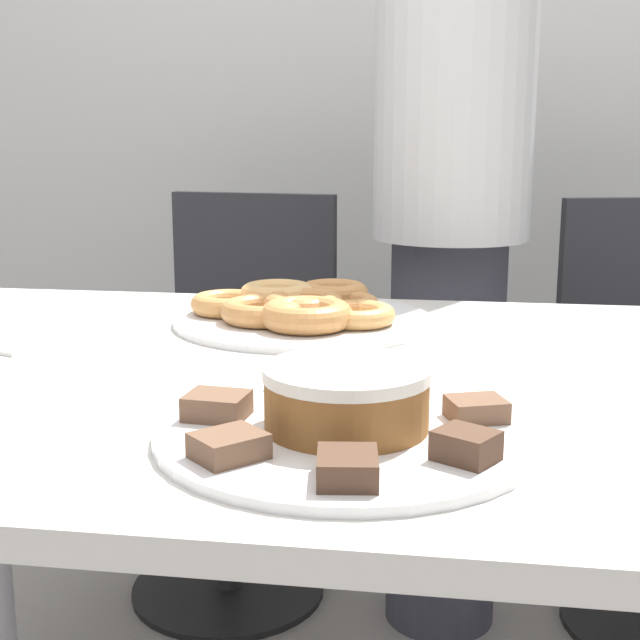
% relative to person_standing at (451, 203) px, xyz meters
% --- Properties ---
extents(wall_back, '(8.00, 0.05, 2.60)m').
position_rel_person_standing_xyz_m(wall_back, '(-0.15, 0.82, 0.40)').
color(wall_back, silver).
rests_on(wall_back, ground_plane).
extents(table, '(1.49, 0.94, 0.76)m').
position_rel_person_standing_xyz_m(table, '(-0.15, -0.75, -0.23)').
color(table, silver).
rests_on(table, ground_plane).
extents(person_standing, '(0.31, 0.31, 1.68)m').
position_rel_person_standing_xyz_m(person_standing, '(0.00, 0.00, 0.00)').
color(person_standing, '#383842').
rests_on(person_standing, ground_plane).
extents(office_chair_left, '(0.49, 0.49, 0.90)m').
position_rel_person_standing_xyz_m(office_chair_left, '(-0.47, 0.09, -0.47)').
color(office_chair_left, black).
rests_on(office_chair_left, ground_plane).
extents(plate_cake, '(0.36, 0.36, 0.01)m').
position_rel_person_standing_xyz_m(plate_cake, '(-0.09, -1.00, -0.14)').
color(plate_cake, white).
rests_on(plate_cake, table).
extents(plate_donuts, '(0.39, 0.39, 0.01)m').
position_rel_person_standing_xyz_m(plate_donuts, '(-0.21, -0.50, -0.14)').
color(plate_donuts, white).
rests_on(plate_donuts, table).
extents(frosted_cake, '(0.16, 0.16, 0.06)m').
position_rel_person_standing_xyz_m(frosted_cake, '(-0.09, -1.00, -0.10)').
color(frosted_cake, brown).
rests_on(frosted_cake, plate_cake).
extents(lamington_0, '(0.05, 0.06, 0.02)m').
position_rel_person_standing_xyz_m(lamington_0, '(-0.05, -0.87, -0.12)').
color(lamington_0, '#513828').
rests_on(lamington_0, plate_cake).
extents(lamington_1, '(0.07, 0.07, 0.02)m').
position_rel_person_standing_xyz_m(lamington_1, '(-0.16, -0.89, -0.12)').
color(lamington_1, brown).
rests_on(lamington_1, plate_cake).
extents(lamington_2, '(0.06, 0.06, 0.02)m').
position_rel_person_standing_xyz_m(lamington_2, '(-0.22, -0.98, -0.12)').
color(lamington_2, brown).
rests_on(lamington_2, plate_cake).
extents(lamington_3, '(0.08, 0.08, 0.02)m').
position_rel_person_standing_xyz_m(lamington_3, '(-0.18, -1.09, -0.12)').
color(lamington_3, brown).
rests_on(lamington_3, plate_cake).
extents(lamington_4, '(0.06, 0.06, 0.02)m').
position_rel_person_standing_xyz_m(lamington_4, '(-0.07, -1.12, -0.12)').
color(lamington_4, '#513828').
rests_on(lamington_4, plate_cake).
extents(lamington_5, '(0.06, 0.06, 0.03)m').
position_rel_person_standing_xyz_m(lamington_5, '(0.02, -1.06, -0.12)').
color(lamington_5, '#513828').
rests_on(lamington_5, plate_cake).
extents(lamington_6, '(0.07, 0.06, 0.02)m').
position_rel_person_standing_xyz_m(lamington_6, '(0.04, -0.95, -0.12)').
color(lamington_6, brown).
rests_on(lamington_6, plate_cake).
extents(donut_0, '(0.12, 0.12, 0.04)m').
position_rel_person_standing_xyz_m(donut_0, '(-0.21, -0.50, -0.12)').
color(donut_0, '#C68447').
rests_on(donut_0, plate_donuts).
extents(donut_1, '(0.10, 0.10, 0.03)m').
position_rel_person_standing_xyz_m(donut_1, '(-0.15, -0.46, -0.12)').
color(donut_1, '#C68447').
rests_on(donut_1, plate_donuts).
extents(donut_2, '(0.11, 0.11, 0.04)m').
position_rel_person_standing_xyz_m(donut_2, '(-0.18, -0.39, -0.12)').
color(donut_2, '#C68447').
rests_on(donut_2, plate_donuts).
extents(donut_3, '(0.12, 0.12, 0.04)m').
position_rel_person_standing_xyz_m(donut_3, '(-0.27, -0.43, -0.11)').
color(donut_3, '#E5AD66').
rests_on(donut_3, plate_donuts).
extents(donut_4, '(0.11, 0.11, 0.03)m').
position_rel_person_standing_xyz_m(donut_4, '(-0.33, -0.49, -0.12)').
color(donut_4, '#D18E4C').
rests_on(donut_4, plate_donuts).
extents(donut_5, '(0.13, 0.13, 0.03)m').
position_rel_person_standing_xyz_m(donut_5, '(-0.26, -0.54, -0.12)').
color(donut_5, '#C68447').
rests_on(donut_5, plate_donuts).
extents(donut_6, '(0.13, 0.13, 0.04)m').
position_rel_person_standing_xyz_m(donut_6, '(-0.20, -0.57, -0.11)').
color(donut_6, '#C68447').
rests_on(donut_6, plate_donuts).
extents(donut_7, '(0.11, 0.11, 0.03)m').
position_rel_person_standing_xyz_m(donut_7, '(-0.13, -0.54, -0.12)').
color(donut_7, tan).
rests_on(donut_7, plate_donuts).
extents(napkin, '(0.14, 0.13, 0.01)m').
position_rel_person_standing_xyz_m(napkin, '(-0.58, -0.69, -0.14)').
color(napkin, white).
rests_on(napkin, table).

